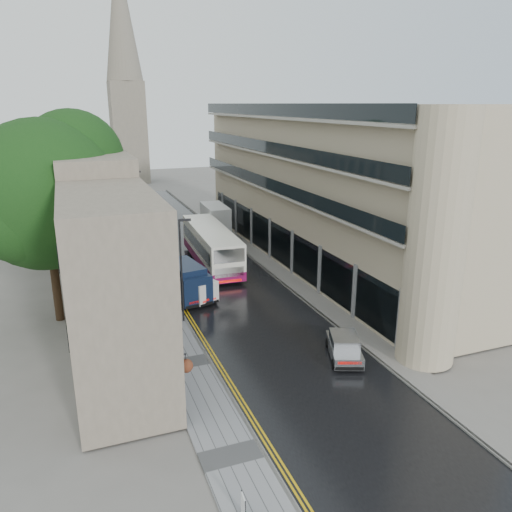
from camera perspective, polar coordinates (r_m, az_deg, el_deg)
ground at (r=22.84m, az=14.74°, el=-21.89°), size 200.00×200.00×0.00m
road at (r=45.30m, az=-5.56°, el=-1.25°), size 9.00×85.00×0.02m
left_sidewalk at (r=44.21m, az=-12.89°, el=-2.01°), size 2.70×85.00×0.12m
right_sidewalk at (r=46.90m, az=0.80°, el=-0.46°), size 1.80×85.00×0.12m
old_shop_row at (r=44.85m, az=-18.43°, el=5.68°), size 4.50×56.00×12.00m
modern_block at (r=46.00m, az=7.28°, el=7.94°), size 8.00×40.00×14.00m
church_spire at (r=96.95m, az=-14.82°, el=19.95°), size 6.40×6.40×40.00m
tree_near at (r=34.85m, az=-22.67°, el=3.77°), size 10.56×10.56×13.89m
tree_far at (r=47.75m, az=-21.96°, el=6.24°), size 9.24×9.24×12.46m
cream_bus at (r=41.97m, az=-5.77°, el=-0.29°), size 3.41×12.61×3.41m
white_lorry at (r=52.49m, az=-5.48°, el=3.49°), size 2.53×7.40×3.83m
silver_hatchback at (r=28.46m, az=8.97°, el=-11.36°), size 2.88×4.08×1.40m
white_van at (r=36.23m, az=-6.93°, el=-4.49°), size 3.10×4.41×1.84m
navy_van at (r=36.03m, az=-8.58°, el=-3.82°), size 3.08×5.87×2.85m
pedestrian at (r=41.52m, az=-12.43°, el=-1.90°), size 0.63×0.42×1.70m
lamp_post_near at (r=32.97m, az=-8.51°, el=-1.80°), size 0.81×0.31×7.00m
lamp_post_far at (r=52.58m, az=-13.63°, el=5.29°), size 0.86×0.25×7.54m
estate_sign at (r=19.62m, az=-1.44°, el=-26.76°), size 0.12×0.54×0.90m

